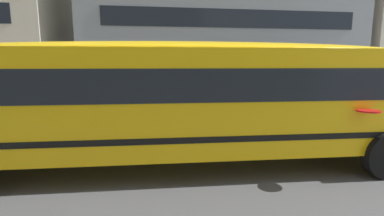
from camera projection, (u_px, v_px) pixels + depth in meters
name	position (u px, v px, depth m)	size (l,w,h in m)	color
ground_plane	(222.00, 141.00, 8.85)	(400.00, 400.00, 0.00)	#4C4C4F
sidewalk_far	(190.00, 106.00, 16.02)	(120.00, 3.00, 0.01)	gray
lane_centreline	(222.00, 141.00, 8.85)	(110.00, 0.16, 0.01)	silver
school_bus	(194.00, 94.00, 6.58)	(13.13, 3.37, 2.92)	yellow
parked_car_black_end_of_row	(327.00, 95.00, 14.19)	(3.97, 2.01, 1.64)	black
apartment_block_far_centre	(215.00, 9.00, 22.13)	(18.82, 10.90, 13.30)	gray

